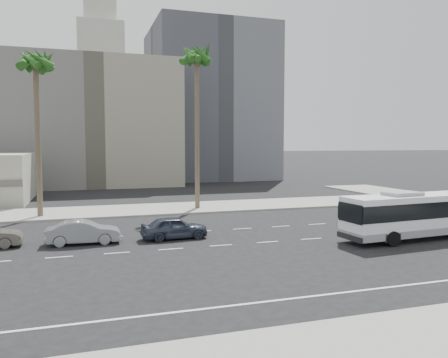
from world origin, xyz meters
name	(u,v)px	position (x,y,z in m)	size (l,w,h in m)	color
ground	(311,239)	(0.00, 0.00, 0.00)	(700.00, 700.00, 0.00)	black
sidewalk_north	(232,206)	(0.00, 15.50, 0.07)	(120.00, 7.00, 0.15)	gray
midrise_beige_west	(93,124)	(-12.00, 45.00, 9.00)	(24.00, 18.00, 18.00)	slate
midrise_gray_center	(209,105)	(8.00, 52.00, 13.00)	(20.00, 20.00, 26.00)	#484A53
civic_tower	(101,89)	(-2.00, 250.00, 38.83)	(42.00, 42.00, 129.00)	beige
highrise_right	(187,94)	(45.00, 230.00, 35.00)	(26.00, 26.00, 70.00)	slate
highrise_far	(213,108)	(70.00, 260.00, 30.00)	(22.00, 22.00, 60.00)	slate
city_bus	(418,214)	(6.54, -1.91, 1.60)	(10.73, 3.17, 3.04)	white
car_a	(174,228)	(-8.23, 2.76, 0.72)	(4.20, 1.69, 1.43)	#303747
car_b	(83,232)	(-13.73, 3.00, 0.71)	(4.32, 1.50, 1.42)	gray
palm_near	(197,59)	(-3.67, 14.68, 13.60)	(4.45, 4.45, 15.01)	brown
palm_mid	(35,65)	(-17.07, 14.07, 12.31)	(4.42, 4.42, 13.68)	brown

